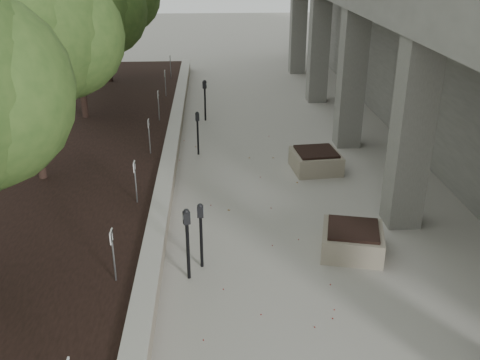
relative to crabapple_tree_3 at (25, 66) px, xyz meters
name	(u,v)px	position (x,y,z in m)	size (l,w,h in m)	color
retaining_wall	(169,165)	(2.97, 1.00, -2.87)	(0.39, 26.00, 0.50)	gray
planting_bed	(28,170)	(-0.70, 1.00, -2.92)	(7.00, 26.00, 0.40)	black
crabapple_tree_3	(25,66)	(0.00, 0.00, 0.00)	(4.60, 4.00, 5.44)	#304F1E
crabapple_tree_4	(76,32)	(0.00, 5.00, 0.00)	(4.60, 4.00, 5.44)	#304F1E
crabapple_tree_5	(104,13)	(0.00, 10.00, 0.00)	(4.60, 4.00, 5.44)	#304F1E
parking_sign_3	(113,256)	(2.45, -4.50, -2.24)	(0.04, 0.22, 0.96)	black
parking_sign_4	(136,182)	(2.45, -1.50, -2.24)	(0.04, 0.22, 0.96)	black
parking_sign_5	(149,137)	(2.45, 1.50, -2.24)	(0.04, 0.22, 0.96)	black
parking_sign_6	(159,106)	(2.45, 4.50, -2.24)	(0.04, 0.22, 0.96)	black
parking_sign_7	(165,83)	(2.45, 7.50, -2.24)	(0.04, 0.22, 0.96)	black
parking_sign_8	(170,66)	(2.45, 10.50, -2.24)	(0.04, 0.22, 0.96)	black
parking_meter_2	(188,244)	(3.65, -3.90, -2.41)	(0.14, 0.10, 1.42)	black
parking_meter_3	(201,236)	(3.88, -3.53, -2.46)	(0.13, 0.09, 1.33)	black
parking_meter_4	(198,133)	(3.72, 2.40, -2.48)	(0.13, 0.09, 1.29)	black
parking_meter_5	(205,100)	(3.92, 5.68, -2.41)	(0.14, 0.10, 1.42)	black
planter_front	(352,240)	(6.84, -3.17, -2.85)	(1.17, 1.17, 0.55)	gray
planter_back	(316,160)	(6.90, 1.04, -2.84)	(1.21, 1.21, 0.57)	gray
berry_scatter	(243,250)	(4.70, -3.00, -3.11)	(3.30, 14.10, 0.02)	maroon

